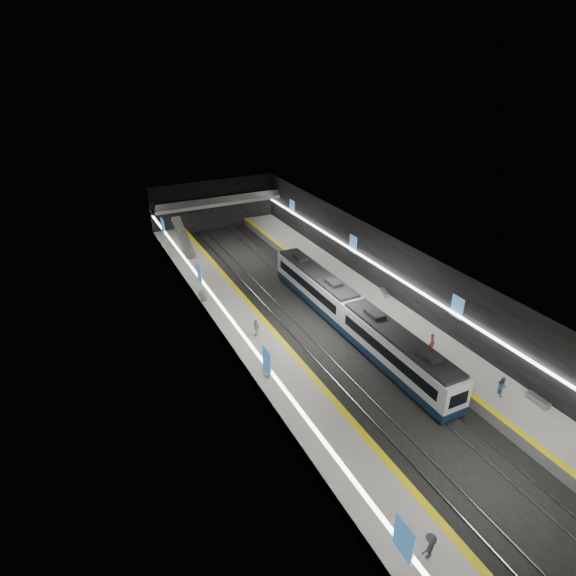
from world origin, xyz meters
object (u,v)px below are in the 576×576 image
train (352,314)px  passenger_left_a (256,327)px  bench_left_near (267,371)px  bench_left_far (203,296)px  bench_right_far (384,293)px  passenger_right_a (432,342)px  passenger_right_b (502,386)px  passenger_left_b (430,546)px  escalator (183,237)px  bench_right_near (538,400)px

train → passenger_left_a: train is taller
train → bench_left_near: train is taller
bench_left_far → bench_right_far: 20.85m
passenger_right_a → passenger_right_b: 7.57m
bench_left_far → passenger_left_b: (2.03, -35.66, 0.64)m
escalator → bench_left_near: bearing=-92.1°
passenger_right_b → train: bearing=39.5°
passenger_right_b → passenger_right_a: bearing=27.0°
bench_left_near → passenger_left_a: 6.30m
passenger_right_a → train: bearing=42.8°
escalator → passenger_right_a: bearing=-67.9°
bench_right_near → bench_left_near: bearing=142.6°
bench_left_far → passenger_right_a: size_ratio=1.04×
escalator → passenger_left_a: (0.40, -24.92, -1.01)m
bench_right_near → passenger_left_b: size_ratio=1.14×
bench_left_far → passenger_left_a: 10.27m
bench_right_far → passenger_right_b: size_ratio=1.13×
bench_left_near → bench_right_near: size_ratio=0.82×
bench_right_near → train: bearing=111.1°
escalator → passenger_right_b: (14.88, -42.27, -1.03)m
bench_right_far → escalator: bearing=143.2°
train → escalator: bearing=110.1°
train → passenger_right_b: bearing=-71.9°
passenger_right_b → passenger_left_a: size_ratio=0.97×
train → bench_left_far: train is taller
passenger_right_b → passenger_left_a: (-14.48, 17.35, 0.03)m
train → escalator: 29.14m
escalator → bench_left_far: (-1.98, -14.95, -1.67)m
bench_right_far → passenger_left_b: size_ratio=1.11×
passenger_left_a → passenger_left_b: size_ratio=1.02×
train → passenger_left_b: 25.29m
train → bench_left_near: 11.77m
train → bench_left_far: size_ratio=15.69×
passenger_left_b → passenger_left_a: bearing=-102.6°
bench_right_far → passenger_left_a: bearing=-157.9°
bench_left_far → passenger_right_a: (16.12, -19.78, 0.69)m
bench_right_far → passenger_right_a: bearing=-87.0°
bench_left_near → passenger_right_b: passenger_right_b is taller
bench_right_near → passenger_right_b: bearing=132.4°
escalator → bench_right_far: size_ratio=4.10×
bench_right_far → passenger_right_b: (-2.12, -18.70, 0.63)m
bench_left_far → bench_right_far: bearing=-16.3°
bench_left_far → passenger_left_b: passenger_left_b is taller
escalator → bench_right_far: (17.00, -23.56, -1.66)m
passenger_left_b → escalator: bearing=-101.8°
passenger_right_b → bench_left_far: bearing=53.0°
bench_left_far → bench_left_near: bearing=-79.0°
escalator → passenger_left_a: bearing=-89.1°
escalator → passenger_right_b: size_ratio=4.62×
passenger_left_a → escalator: bearing=169.5°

